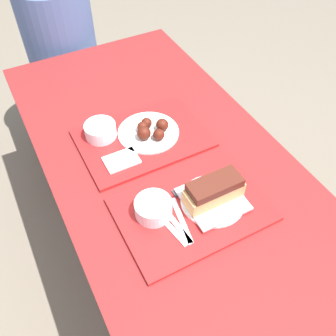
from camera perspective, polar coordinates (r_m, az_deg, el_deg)
name	(u,v)px	position (r m, az deg, el deg)	size (l,w,h in m)	color
ground_plane	(173,271)	(1.91, 0.81, -15.38)	(12.00, 12.00, 0.00)	#706656
picnic_table	(175,187)	(1.35, 1.10, -2.97)	(0.80, 1.79, 0.75)	maroon
picnic_bench_far	(85,88)	(2.32, -12.57, 11.87)	(0.76, 0.28, 0.45)	maroon
tray_near	(192,209)	(1.18, 3.66, -6.27)	(0.46, 0.32, 0.01)	red
tray_far	(143,138)	(1.39, -3.87, 4.53)	(0.46, 0.32, 0.01)	red
bowl_coleslaw_near	(153,207)	(1.13, -2.25, -6.02)	(0.11, 0.11, 0.05)	silver
brisket_sandwich_plate	(214,194)	(1.16, 6.96, -3.91)	(0.20, 0.20, 0.10)	white
plastic_fork_near	(175,223)	(1.14, 1.09, -8.35)	(0.03, 0.17, 0.00)	white
plastic_knife_near	(181,220)	(1.14, 2.06, -7.91)	(0.05, 0.17, 0.00)	white
plastic_spoon_near	(169,226)	(1.13, 0.09, -8.79)	(0.05, 0.17, 0.00)	white
condiment_packet	(178,192)	(1.20, 1.59, -3.68)	(0.04, 0.03, 0.01)	#3F3F47
bowl_coleslaw_far	(100,130)	(1.39, -10.27, 5.75)	(0.11, 0.11, 0.05)	silver
wings_plate_far	(150,131)	(1.38, -2.80, 5.71)	(0.23, 0.23, 0.06)	white
napkin_far	(121,160)	(1.30, -7.11, 1.19)	(0.12, 0.08, 0.01)	white
person_seated_across	(58,30)	(2.11, -16.45, 19.56)	(0.37, 0.37, 0.74)	#4C6093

